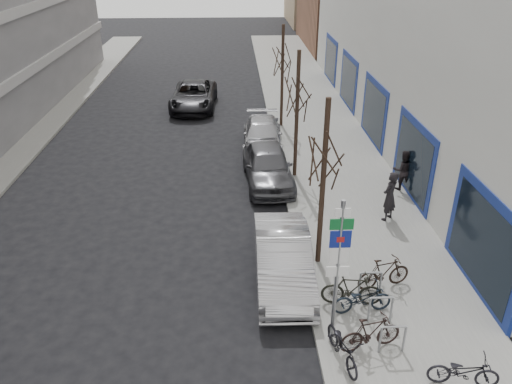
{
  "coord_description": "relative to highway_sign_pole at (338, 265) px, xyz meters",
  "views": [
    {
      "loc": [
        0.02,
        -9.62,
        9.36
      ],
      "look_at": [
        0.68,
        4.8,
        2.0
      ],
      "focal_mm": 35.0,
      "sensor_mm": 36.0,
      "label": 1
    }
  ],
  "objects": [
    {
      "name": "tree_near",
      "position": [
        0.2,
        3.51,
        1.65
      ],
      "size": [
        1.8,
        1.8,
        5.5
      ],
      "color": "black",
      "rests_on": "ground"
    },
    {
      "name": "pedestrian_near",
      "position": [
        3.15,
        6.04,
        -1.37
      ],
      "size": [
        0.8,
        0.8,
        1.88
      ],
      "primitive_type": "imported",
      "rotation": [
        0.0,
        0.0,
        3.92
      ],
      "color": "black",
      "rests_on": "sidewalk_east"
    },
    {
      "name": "sidewalk_east",
      "position": [
        2.1,
        10.01,
        -2.38
      ],
      "size": [
        5.0,
        70.0,
        0.15
      ],
      "primitive_type": "cube",
      "color": "slate",
      "rests_on": "ground"
    },
    {
      "name": "meter_back",
      "position": [
        -0.25,
        14.01,
        -1.54
      ],
      "size": [
        0.1,
        0.08,
        1.27
      ],
      "color": "gray",
      "rests_on": "sidewalk_east"
    },
    {
      "name": "tree_far",
      "position": [
        0.2,
        16.51,
        1.65
      ],
      "size": [
        1.8,
        1.8,
        5.5
      ],
      "color": "black",
      "rests_on": "ground"
    },
    {
      "name": "bike_near_right",
      "position": [
        0.89,
        -0.35,
        -1.81
      ],
      "size": [
        1.72,
        0.85,
        1.0
      ],
      "primitive_type": "imported",
      "rotation": [
        0.0,
        0.0,
        1.8
      ],
      "color": "black",
      "rests_on": "sidewalk_east"
    },
    {
      "name": "parked_car_back",
      "position": [
        -1.0,
        13.57,
        -1.78
      ],
      "size": [
        2.11,
        4.77,
        1.36
      ],
      "primitive_type": "imported",
      "rotation": [
        0.0,
        0.0,
        -0.05
      ],
      "color": "#95959A",
      "rests_on": "ground"
    },
    {
      "name": "bike_mid_inner",
      "position": [
        0.79,
        1.36,
        -1.79
      ],
      "size": [
        1.77,
        0.71,
        1.04
      ],
      "primitive_type": "imported",
      "rotation": [
        0.0,
        0.0,
        1.45
      ],
      "color": "black",
      "rests_on": "sidewalk_east"
    },
    {
      "name": "meter_front",
      "position": [
        -0.25,
        3.01,
        -1.54
      ],
      "size": [
        0.1,
        0.08,
        1.27
      ],
      "color": "gray",
      "rests_on": "sidewalk_east"
    },
    {
      "name": "brick_building_far",
      "position": [
        10.6,
        40.01,
        1.54
      ],
      "size": [
        12.0,
        14.0,
        8.0
      ],
      "primitive_type": "cube",
      "color": "brown",
      "rests_on": "ground"
    },
    {
      "name": "lane_car",
      "position": [
        -4.83,
        20.42,
        -1.68
      ],
      "size": [
        2.78,
        5.66,
        1.55
      ],
      "primitive_type": "imported",
      "rotation": [
        0.0,
        0.0,
        -0.04
      ],
      "color": "black",
      "rests_on": "ground"
    },
    {
      "name": "bike_near_left",
      "position": [
        0.12,
        -0.71,
        -1.79
      ],
      "size": [
        0.88,
        1.77,
        1.03
      ],
      "primitive_type": "imported",
      "rotation": [
        0.0,
        0.0,
        0.23
      ],
      "color": "black",
      "rests_on": "sidewalk_east"
    },
    {
      "name": "pedestrian_far",
      "position": [
        4.4,
        8.48,
        -1.46
      ],
      "size": [
        0.64,
        0.45,
        1.7
      ],
      "primitive_type": "imported",
      "rotation": [
        0.0,
        0.0,
        3.1
      ],
      "color": "black",
      "rests_on": "sidewalk_east"
    },
    {
      "name": "bike_far_inner",
      "position": [
        1.89,
        2.08,
        -1.8
      ],
      "size": [
        1.76,
        0.91,
        1.03
      ],
      "primitive_type": "imported",
      "rotation": [
        0.0,
        0.0,
        1.82
      ],
      "color": "black",
      "rests_on": "sidewalk_east"
    },
    {
      "name": "bike_mid_curb",
      "position": [
        1.01,
        1.04,
        -1.81
      ],
      "size": [
        1.69,
        0.67,
        1.01
      ],
      "primitive_type": "imported",
      "rotation": [
        0.0,
        0.0,
        1.68
      ],
      "color": "black",
      "rests_on": "sidewalk_east"
    },
    {
      "name": "parked_car_front",
      "position": [
        -1.0,
        2.75,
        -1.69
      ],
      "size": [
        1.69,
        4.69,
        1.54
      ],
      "primitive_type": "imported",
      "rotation": [
        0.0,
        0.0,
        -0.01
      ],
      "color": "#ACACB1",
      "rests_on": "ground"
    },
    {
      "name": "bike_far_curb",
      "position": [
        2.72,
        -1.58,
        -1.82
      ],
      "size": [
        1.67,
        0.76,
        0.98
      ],
      "primitive_type": "imported",
      "rotation": [
        0.0,
        0.0,
        1.39
      ],
      "color": "black",
      "rests_on": "sidewalk_east"
    },
    {
      "name": "meter_mid",
      "position": [
        -0.25,
        8.51,
        -1.54
      ],
      "size": [
        0.1,
        0.08,
        1.27
      ],
      "color": "gray",
      "rests_on": "sidewalk_east"
    },
    {
      "name": "ground",
      "position": [
        -2.4,
        0.01,
        -2.46
      ],
      "size": [
        120.0,
        120.0,
        0.0
      ],
      "primitive_type": "plane",
      "color": "black",
      "rests_on": "ground"
    },
    {
      "name": "bike_rack",
      "position": [
        1.4,
        0.61,
        -1.8
      ],
      "size": [
        0.66,
        2.26,
        0.83
      ],
      "color": "gray",
      "rests_on": "sidewalk_east"
    },
    {
      "name": "highway_sign_pole",
      "position": [
        0.0,
        0.0,
        0.0
      ],
      "size": [
        0.55,
        0.1,
        4.2
      ],
      "color": "gray",
      "rests_on": "ground"
    },
    {
      "name": "tree_mid",
      "position": [
        0.2,
        10.01,
        1.65
      ],
      "size": [
        1.8,
        1.8,
        5.5
      ],
      "color": "black",
      "rests_on": "ground"
    },
    {
      "name": "parked_car_mid",
      "position": [
        -1.0,
        9.64,
        -1.65
      ],
      "size": [
        2.2,
        4.87,
        1.62
      ],
      "primitive_type": "imported",
      "rotation": [
        0.0,
        0.0,
        0.06
      ],
      "color": "#4A4A4F",
      "rests_on": "ground"
    }
  ]
}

